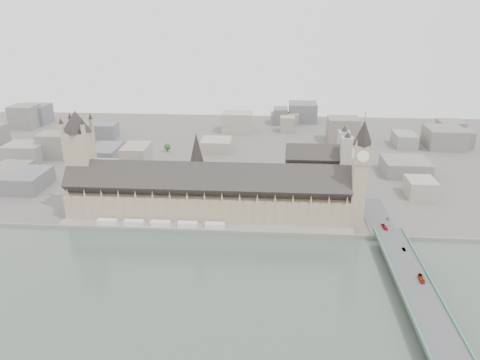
# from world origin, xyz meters

# --- Properties ---
(ground) EXTENTS (900.00, 900.00, 0.00)m
(ground) POSITION_xyz_m (0.00, 0.00, 0.00)
(ground) COLOR #595651
(ground) RESTS_ON ground
(river_thames) EXTENTS (600.00, 600.00, 0.00)m
(river_thames) POSITION_xyz_m (0.00, -165.00, 0.00)
(river_thames) COLOR #48554A
(river_thames) RESTS_ON ground
(embankment_wall) EXTENTS (600.00, 1.50, 3.00)m
(embankment_wall) POSITION_xyz_m (0.00, -15.00, 1.50)
(embankment_wall) COLOR gray
(embankment_wall) RESTS_ON ground
(river_terrace) EXTENTS (270.00, 15.00, 2.00)m
(river_terrace) POSITION_xyz_m (0.00, -7.50, 1.00)
(river_terrace) COLOR gray
(river_terrace) RESTS_ON ground
(terrace_tents) EXTENTS (118.00, 7.00, 4.00)m
(terrace_tents) POSITION_xyz_m (-40.00, -7.00, 4.00)
(terrace_tents) COLOR silver
(terrace_tents) RESTS_ON river_terrace
(palace_of_westminster) EXTENTS (265.00, 40.73, 55.44)m
(palace_of_westminster) POSITION_xyz_m (0.00, 19.70, 22.71)
(palace_of_westminster) COLOR tan
(palace_of_westminster) RESTS_ON ground
(elizabeth_tower) EXTENTS (17.00, 17.00, 107.50)m
(elizabeth_tower) POSITION_xyz_m (138.00, 8.00, 58.09)
(elizabeth_tower) COLOR tan
(elizabeth_tower) RESTS_ON ground
(victoria_tower) EXTENTS (30.00, 30.00, 100.00)m
(victoria_tower) POSITION_xyz_m (-122.00, 26.00, 55.20)
(victoria_tower) COLOR tan
(victoria_tower) RESTS_ON ground
(central_tower) EXTENTS (13.00, 13.00, 48.00)m
(central_tower) POSITION_xyz_m (-10.00, 26.00, 57.92)
(central_tower) COLOR tan
(central_tower) RESTS_ON ground
(westminster_bridge) EXTENTS (25.00, 325.00, 10.25)m
(westminster_bridge) POSITION_xyz_m (162.00, -87.50, 5.12)
(westminster_bridge) COLOR #474749
(westminster_bridge) RESTS_ON ground
(bridge_parapets) EXTENTS (25.00, 235.00, 1.15)m
(bridge_parapets) POSITION_xyz_m (162.00, -132.00, 10.82)
(bridge_parapets) COLOR #3E7157
(bridge_parapets) RESTS_ON westminster_bridge
(westminster_abbey) EXTENTS (68.00, 36.00, 64.00)m
(westminster_abbey) POSITION_xyz_m (110.92, 95.00, 25.08)
(westminster_abbey) COLOR gray
(westminster_abbey) RESTS_ON ground
(city_skyline_inland) EXTENTS (720.00, 360.00, 38.00)m
(city_skyline_inland) POSITION_xyz_m (0.00, 245.00, 19.00)
(city_skyline_inland) COLOR gray
(city_skyline_inland) RESTS_ON ground
(park_trees) EXTENTS (110.00, 30.00, 15.00)m
(park_trees) POSITION_xyz_m (-10.00, 60.00, 7.50)
(park_trees) COLOR #1F4F1C
(park_trees) RESTS_ON ground
(red_bus_north) EXTENTS (4.30, 9.71, 2.63)m
(red_bus_north) POSITION_xyz_m (158.84, -15.38, 11.57)
(red_bus_north) COLOR #B31425
(red_bus_north) RESTS_ON westminster_bridge
(red_bus_south) EXTENTS (2.89, 10.54, 2.91)m
(red_bus_south) POSITION_xyz_m (167.22, -95.41, 11.71)
(red_bus_south) COLOR #A22614
(red_bus_south) RESTS_ON westminster_bridge
(car_silver) EXTENTS (2.16, 4.90, 1.56)m
(car_silver) POSITION_xyz_m (166.08, -52.62, 11.03)
(car_silver) COLOR gray
(car_silver) RESTS_ON westminster_bridge
(car_approach) EXTENTS (1.93, 4.66, 1.35)m
(car_approach) POSITION_xyz_m (165.52, 2.40, 10.92)
(car_approach) COLOR gray
(car_approach) RESTS_ON westminster_bridge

